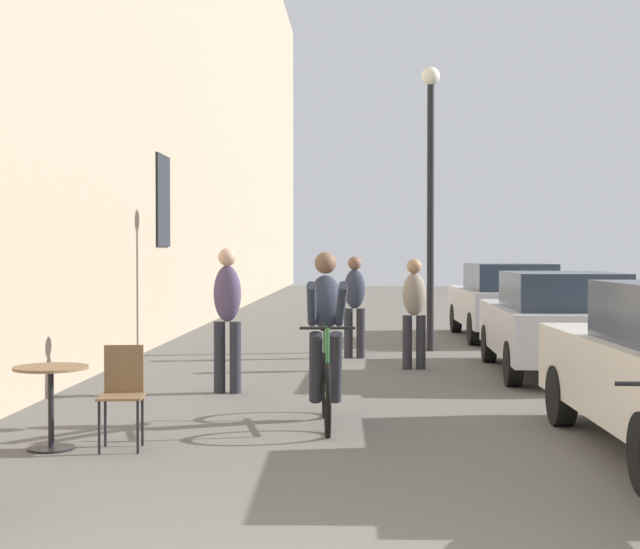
{
  "coord_description": "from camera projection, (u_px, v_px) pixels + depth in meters",
  "views": [
    {
      "loc": [
        0.46,
        -3.91,
        1.7
      ],
      "look_at": [
        -0.31,
        14.4,
        1.28
      ],
      "focal_mm": 52.98,
      "sensor_mm": 36.0,
      "label": 1
    }
  ],
  "objects": [
    {
      "name": "cafe_table_mid",
      "position": [
        51.0,
        389.0,
        8.15
      ],
      "size": [
        0.64,
        0.64,
        0.72
      ],
      "color": "black",
      "rests_on": "ground_plane"
    },
    {
      "name": "cafe_chair_mid_toward_street",
      "position": [
        122.0,
        389.0,
        8.2
      ],
      "size": [
        0.42,
        0.42,
        0.89
      ],
      "color": "black",
      "rests_on": "ground_plane"
    },
    {
      "name": "cyclist_on_bicycle",
      "position": [
        326.0,
        342.0,
        9.38
      ],
      "size": [
        0.52,
        1.76,
        1.74
      ],
      "color": "black",
      "rests_on": "ground_plane"
    },
    {
      "name": "pedestrian_near",
      "position": [
        227.0,
        311.0,
        11.41
      ],
      "size": [
        0.37,
        0.29,
        1.76
      ],
      "color": "#26262D",
      "rests_on": "ground_plane"
    },
    {
      "name": "pedestrian_mid",
      "position": [
        414.0,
        307.0,
        13.75
      ],
      "size": [
        0.36,
        0.27,
        1.62
      ],
      "color": "#26262D",
      "rests_on": "ground_plane"
    },
    {
      "name": "pedestrian_far",
      "position": [
        355.0,
        301.0,
        15.22
      ],
      "size": [
        0.36,
        0.27,
        1.64
      ],
      "color": "#26262D",
      "rests_on": "ground_plane"
    },
    {
      "name": "street_lamp",
      "position": [
        431.0,
        171.0,
        16.26
      ],
      "size": [
        0.32,
        0.32,
        4.9
      ],
      "color": "black",
      "rests_on": "ground_plane"
    },
    {
      "name": "parked_car_second",
      "position": [
        556.0,
        321.0,
        13.15
      ],
      "size": [
        1.78,
        4.07,
        1.44
      ],
      "color": "#B7B7BC",
      "rests_on": "ground_plane"
    },
    {
      "name": "parked_car_third",
      "position": [
        505.0,
        300.0,
        18.58
      ],
      "size": [
        1.84,
        4.23,
        1.49
      ],
      "color": "#B7B7BC",
      "rests_on": "ground_plane"
    }
  ]
}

